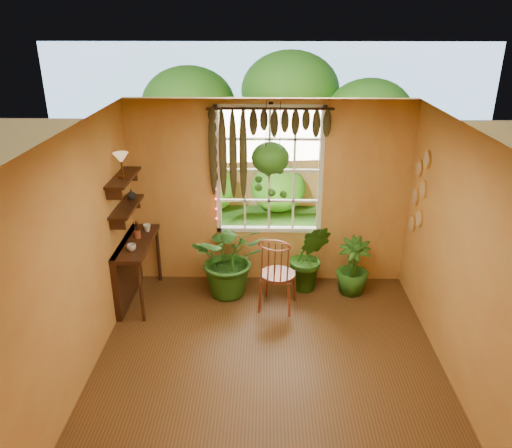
{
  "coord_description": "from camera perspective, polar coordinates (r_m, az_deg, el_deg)",
  "views": [
    {
      "loc": [
        -0.04,
        -4.49,
        3.73
      ],
      "look_at": [
        -0.16,
        1.15,
        1.36
      ],
      "focal_mm": 35.0,
      "sensor_mm": 36.0,
      "label": 1
    }
  ],
  "objects": [
    {
      "name": "tiffany_lamp",
      "position": [
        6.5,
        -15.17,
        7.13
      ],
      "size": [
        0.2,
        0.2,
        0.33
      ],
      "color": "#5A3319",
      "rests_on": "shelf_upper"
    },
    {
      "name": "string_lights",
      "position": [
        7.0,
        -4.73,
        6.33
      ],
      "size": [
        0.03,
        0.03,
        1.54
      ],
      "primitive_type": null,
      "color": "#FF2633",
      "rests_on": "window"
    },
    {
      "name": "shelf_vase",
      "position": [
        6.96,
        -14.08,
        3.33
      ],
      "size": [
        0.17,
        0.17,
        0.14
      ],
      "primitive_type": "imported",
      "rotation": [
        0.0,
        0.0,
        -0.43
      ],
      "color": "#B2AD99",
      "rests_on": "shelf_lower"
    },
    {
      "name": "ceiling",
      "position": [
        4.6,
        1.74,
        9.91
      ],
      "size": [
        4.5,
        4.5,
        0.0
      ],
      "primitive_type": "plane",
      "rotation": [
        3.14,
        0.0,
        0.0
      ],
      "color": "silver",
      "rests_on": "wall_back"
    },
    {
      "name": "wall_left",
      "position": [
        5.44,
        -20.06,
        -4.59
      ],
      "size": [
        0.0,
        4.5,
        4.5
      ],
      "primitive_type": "plane",
      "rotation": [
        1.57,
        0.0,
        1.57
      ],
      "color": "gold",
      "rests_on": "floor"
    },
    {
      "name": "cup_a",
      "position": [
        6.66,
        -14.03,
        -2.61
      ],
      "size": [
        0.14,
        0.14,
        0.09
      ],
      "primitive_type": "imported",
      "rotation": [
        0.0,
        0.0,
        0.22
      ],
      "color": "silver",
      "rests_on": "counter_ledge"
    },
    {
      "name": "shelf_lower",
      "position": [
        6.77,
        -14.57,
        1.94
      ],
      "size": [
        0.25,
        0.9,
        0.04
      ],
      "primitive_type": "cube",
      "color": "#34180E",
      "rests_on": "wall_left"
    },
    {
      "name": "windsor_chair",
      "position": [
        6.79,
        2.43,
        -6.88
      ],
      "size": [
        0.57,
        0.59,
        1.26
      ],
      "rotation": [
        0.0,
        0.0,
        -0.24
      ],
      "color": "brown",
      "rests_on": "floor"
    },
    {
      "name": "cup_b",
      "position": [
        7.2,
        -12.35,
        -0.44
      ],
      "size": [
        0.12,
        0.12,
        0.1
      ],
      "primitive_type": "imported",
      "rotation": [
        0.0,
        0.0,
        -0.07
      ],
      "color": "beige",
      "rests_on": "counter_ledge"
    },
    {
      "name": "wall_right",
      "position": [
        5.47,
        23.08,
        -4.92
      ],
      "size": [
        0.0,
        4.5,
        4.5
      ],
      "primitive_type": "plane",
      "rotation": [
        1.57,
        0.0,
        -1.57
      ],
      "color": "gold",
      "rests_on": "floor"
    },
    {
      "name": "hanging_basket",
      "position": [
        6.76,
        1.65,
        7.22
      ],
      "size": [
        0.51,
        0.51,
        1.31
      ],
      "color": "black",
      "rests_on": "ceiling"
    },
    {
      "name": "brush_jar",
      "position": [
        6.98,
        -13.45,
        -0.63
      ],
      "size": [
        0.09,
        0.09,
        0.32
      ],
      "color": "brown",
      "rests_on": "counter_ledge"
    },
    {
      "name": "window",
      "position": [
        7.07,
        1.53,
        6.13
      ],
      "size": [
        1.52,
        0.1,
        1.86
      ],
      "color": "white",
      "rests_on": "wall_back"
    },
    {
      "name": "backyard",
      "position": [
        11.62,
        2.64,
        10.65
      ],
      "size": [
        14.0,
        10.0,
        12.0
      ],
      "color": "#295719",
      "rests_on": "ground"
    },
    {
      "name": "counter_ledge",
      "position": [
        7.12,
        -14.16,
        -4.45
      ],
      "size": [
        0.4,
        1.2,
        0.9
      ],
      "color": "#34180E",
      "rests_on": "floor"
    },
    {
      "name": "shelf_upper",
      "position": [
        6.64,
        -14.9,
        5.17
      ],
      "size": [
        0.25,
        0.9,
        0.04
      ],
      "primitive_type": "cube",
      "color": "#34180E",
      "rests_on": "wall_left"
    },
    {
      "name": "wall_back",
      "position": [
        7.14,
        1.5,
        3.37
      ],
      "size": [
        4.0,
        0.0,
        4.0
      ],
      "primitive_type": "plane",
      "rotation": [
        1.57,
        0.0,
        0.0
      ],
      "color": "gold",
      "rests_on": "floor"
    },
    {
      "name": "floor",
      "position": [
        5.83,
        1.42,
        -16.91
      ],
      "size": [
        4.5,
        4.5,
        0.0
      ],
      "primitive_type": "plane",
      "color": "brown",
      "rests_on": "ground"
    },
    {
      "name": "potted_plant_right",
      "position": [
        7.26,
        11.01,
        -4.78
      ],
      "size": [
        0.49,
        0.49,
        0.84
      ],
      "primitive_type": "imported",
      "rotation": [
        0.0,
        0.0,
        -0.04
      ],
      "color": "#1D4C14",
      "rests_on": "floor"
    },
    {
      "name": "potted_plant_left",
      "position": [
        7.04,
        -2.93,
        -3.87
      ],
      "size": [
        1.06,
        0.92,
        1.14
      ],
      "primitive_type": "imported",
      "rotation": [
        0.0,
        0.0,
        0.03
      ],
      "color": "#1D4C14",
      "rests_on": "floor"
    },
    {
      "name": "wall_plates",
      "position": [
        6.94,
        18.12,
        3.38
      ],
      "size": [
        0.04,
        0.32,
        1.1
      ],
      "primitive_type": null,
      "color": "#FFEED0",
      "rests_on": "wall_right"
    },
    {
      "name": "potted_plant_mid",
      "position": [
        7.2,
        6.1,
        -3.78
      ],
      "size": [
        0.62,
        0.53,
        1.04
      ],
      "primitive_type": "imported",
      "rotation": [
        0.0,
        0.0,
        -0.12
      ],
      "color": "#1D4C14",
      "rests_on": "floor"
    },
    {
      "name": "valance_vine",
      "position": [
        6.8,
        0.86,
        10.5
      ],
      "size": [
        1.7,
        0.12,
        1.1
      ],
      "color": "#34180E",
      "rests_on": "window"
    }
  ]
}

